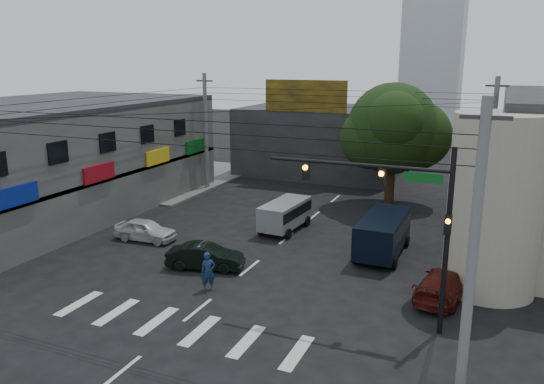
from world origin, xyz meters
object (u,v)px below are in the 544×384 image
Objects in this scene: traffic_gantry at (402,207)px; traffic_officer at (208,272)px; dark_sedan at (205,257)px; street_tree at (393,129)px; utility_pole_far_left at (206,132)px; utility_pole_near_right at (473,253)px; maroon_sedan at (443,284)px; white_compact at (145,230)px; silver_minivan at (285,216)px; utility_pole_far_right at (491,149)px; navy_van at (383,236)px.

traffic_gantry reaches higher than traffic_officer.
dark_sedan is at bearing 167.92° from traffic_gantry.
street_tree is 14.56m from utility_pole_far_left.
traffic_gantry is 4.41m from utility_pole_near_right.
street_tree is 1.89× the size of maroon_sedan.
utility_pole_far_left is (-18.32, 17.00, -0.23)m from traffic_gantry.
white_compact is (-15.20, 4.49, -4.21)m from traffic_gantry.
street_tree reaches higher than maroon_sedan.
traffic_officer is (-4.58, -18.09, -4.58)m from street_tree.
traffic_gantry is at bearing -42.86° from utility_pole_far_left.
maroon_sedan is (1.43, 3.29, -4.19)m from traffic_gantry.
utility_pole_near_right reaches higher than traffic_officer.
silver_minivan is (-8.48, 9.39, -3.93)m from traffic_gantry.
maroon_sedan is (-1.24, 6.78, -3.96)m from utility_pole_near_right.
traffic_gantry is at bearing 127.42° from utility_pole_near_right.
utility_pole_far_right is 2.28× the size of dark_sedan.
traffic_officer is at bearing -160.73° from dark_sedan.
utility_pole_near_right reaches higher than white_compact.
utility_pole_far_left reaches higher than street_tree.
traffic_officer is (-8.40, -0.09, -3.94)m from traffic_gantry.
dark_sedan is (8.49, -14.90, -3.97)m from utility_pole_far_left.
utility_pole_near_right is at bearing -116.89° from white_compact.
white_compact is (-17.88, -12.52, -3.98)m from utility_pole_far_right.
utility_pole_far_right is 20.70m from traffic_officer.
navy_van is at bearing -42.58° from maroon_sedan.
dark_sedan is 0.88× the size of maroon_sedan.
traffic_officer is at bearing -122.96° from utility_pole_far_right.
utility_pole_near_right is 20.50m from utility_pole_far_right.
street_tree reaches higher than dark_sedan.
maroon_sedan is (11.26, 1.18, 0.01)m from dark_sedan.
white_compact is at bearing 3.67° from maroon_sedan.
street_tree is 4.86× the size of traffic_officer.
navy_van is at bearing -68.38° from dark_sedan.
utility_pole_near_right is at bearing -127.93° from dark_sedan.
utility_pole_far_left is at bearing 11.18° from white_compact.
dark_sedan is 1.08× the size of white_compact.
dark_sedan reaches higher than white_compact.
utility_pole_far_right is (0.00, 20.50, 0.00)m from utility_pole_near_right.
maroon_sedan is 5.60m from navy_van.
white_compact is (-11.38, -13.52, -4.85)m from street_tree.
utility_pole_near_right is at bearing -135.26° from silver_minivan.
utility_pole_far_left is 24.38m from maroon_sedan.
silver_minivan is at bearing -118.39° from street_tree.
utility_pole_far_left is 1.73× the size of navy_van.
white_compact is (-17.88, 7.98, -3.98)m from utility_pole_near_right.
utility_pole_far_right is 1.99× the size of maroon_sedan.
navy_van is (-4.80, 11.08, -3.54)m from utility_pole_near_right.
navy_van is 2.97× the size of traffic_officer.
dark_sedan is at bearing 173.36° from silver_minivan.
street_tree reaches higher than white_compact.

